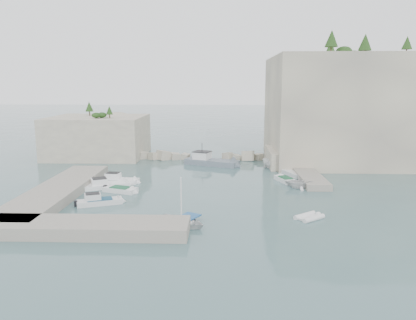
{
  "coord_description": "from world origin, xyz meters",
  "views": [
    {
      "loc": [
        1.77,
        -45.14,
        12.71
      ],
      "look_at": [
        0.0,
        6.0,
        3.0
      ],
      "focal_mm": 35.0,
      "sensor_mm": 36.0,
      "label": 1
    }
  ],
  "objects_px": {
    "motorboat_d": "(100,204)",
    "rowboat": "(181,225)",
    "motorboat_b": "(107,188)",
    "motorboat_a": "(119,183)",
    "tender_east_d": "(277,169)",
    "inflatable_dinghy": "(309,219)",
    "tender_east_a": "(299,188)",
    "tender_east_c": "(293,175)",
    "motorboat_c": "(120,192)",
    "tender_east_b": "(285,182)",
    "work_boat": "(212,165)"
  },
  "relations": [
    {
      "from": "motorboat_b",
      "to": "tender_east_c",
      "type": "distance_m",
      "value": 25.45
    },
    {
      "from": "inflatable_dinghy",
      "to": "tender_east_d",
      "type": "xyz_separation_m",
      "value": [
        -0.1,
        22.79,
        0.0
      ]
    },
    {
      "from": "tender_east_d",
      "to": "work_boat",
      "type": "distance_m",
      "value": 10.24
    },
    {
      "from": "motorboat_d",
      "to": "tender_east_c",
      "type": "xyz_separation_m",
      "value": [
        22.99,
        14.72,
        0.0
      ]
    },
    {
      "from": "tender_east_b",
      "to": "work_boat",
      "type": "bearing_deg",
      "value": 22.55
    },
    {
      "from": "motorboat_b",
      "to": "motorboat_a",
      "type": "relative_size",
      "value": 1.08
    },
    {
      "from": "motorboat_a",
      "to": "tender_east_a",
      "type": "distance_m",
      "value": 23.02
    },
    {
      "from": "work_boat",
      "to": "tender_east_b",
      "type": "bearing_deg",
      "value": -24.88
    },
    {
      "from": "motorboat_c",
      "to": "tender_east_a",
      "type": "relative_size",
      "value": 1.27
    },
    {
      "from": "work_boat",
      "to": "tender_east_c",
      "type": "bearing_deg",
      "value": -8.3
    },
    {
      "from": "motorboat_a",
      "to": "tender_east_d",
      "type": "relative_size",
      "value": 1.21
    },
    {
      "from": "tender_east_d",
      "to": "work_boat",
      "type": "xyz_separation_m",
      "value": [
        -9.85,
        2.79,
        0.0
      ]
    },
    {
      "from": "tender_east_b",
      "to": "tender_east_a",
      "type": "bearing_deg",
      "value": -177.96
    },
    {
      "from": "motorboat_b",
      "to": "inflatable_dinghy",
      "type": "distance_m",
      "value": 25.11
    },
    {
      "from": "motorboat_d",
      "to": "rowboat",
      "type": "xyz_separation_m",
      "value": [
        9.33,
        -6.1,
        0.0
      ]
    },
    {
      "from": "motorboat_b",
      "to": "motorboat_d",
      "type": "distance_m",
      "value": 7.13
    },
    {
      "from": "tender_east_b",
      "to": "work_boat",
      "type": "distance_m",
      "value": 14.66
    },
    {
      "from": "motorboat_b",
      "to": "tender_east_a",
      "type": "height_order",
      "value": "tender_east_a"
    },
    {
      "from": "motorboat_d",
      "to": "motorboat_c",
      "type": "height_order",
      "value": "motorboat_d"
    },
    {
      "from": "motorboat_b",
      "to": "tender_east_b",
      "type": "height_order",
      "value": "motorboat_b"
    },
    {
      "from": "motorboat_a",
      "to": "inflatable_dinghy",
      "type": "distance_m",
      "value": 25.62
    },
    {
      "from": "motorboat_c",
      "to": "work_boat",
      "type": "distance_m",
      "value": 19.61
    },
    {
      "from": "tender_east_c",
      "to": "work_boat",
      "type": "height_order",
      "value": "work_boat"
    },
    {
      "from": "tender_east_c",
      "to": "tender_east_d",
      "type": "relative_size",
      "value": 1.13
    },
    {
      "from": "motorboat_d",
      "to": "rowboat",
      "type": "relative_size",
      "value": 1.08
    },
    {
      "from": "motorboat_c",
      "to": "tender_east_b",
      "type": "xyz_separation_m",
      "value": [
        20.35,
        5.8,
        0.0
      ]
    },
    {
      "from": "inflatable_dinghy",
      "to": "tender_east_d",
      "type": "bearing_deg",
      "value": 52.73
    },
    {
      "from": "motorboat_d",
      "to": "rowboat",
      "type": "bearing_deg",
      "value": -54.73
    },
    {
      "from": "tender_east_d",
      "to": "motorboat_b",
      "type": "bearing_deg",
      "value": 146.46
    },
    {
      "from": "motorboat_b",
      "to": "tender_east_a",
      "type": "relative_size",
      "value": 1.74
    },
    {
      "from": "tender_east_a",
      "to": "tender_east_d",
      "type": "distance_m",
      "value": 11.17
    },
    {
      "from": "motorboat_a",
      "to": "tender_east_d",
      "type": "distance_m",
      "value": 23.51
    },
    {
      "from": "motorboat_c",
      "to": "inflatable_dinghy",
      "type": "bearing_deg",
      "value": -4.91
    },
    {
      "from": "rowboat",
      "to": "motorboat_d",
      "type": "bearing_deg",
      "value": 87.04
    },
    {
      "from": "motorboat_d",
      "to": "tender_east_c",
      "type": "height_order",
      "value": "motorboat_d"
    },
    {
      "from": "motorboat_d",
      "to": "tender_east_a",
      "type": "distance_m",
      "value": 23.85
    },
    {
      "from": "motorboat_d",
      "to": "motorboat_c",
      "type": "xyz_separation_m",
      "value": [
        0.94,
        5.06,
        0.0
      ]
    },
    {
      "from": "motorboat_b",
      "to": "rowboat",
      "type": "height_order",
      "value": "motorboat_b"
    },
    {
      "from": "motorboat_c",
      "to": "inflatable_dinghy",
      "type": "relative_size",
      "value": 1.52
    },
    {
      "from": "rowboat",
      "to": "tender_east_d",
      "type": "relative_size",
      "value": 1.03
    },
    {
      "from": "inflatable_dinghy",
      "to": "tender_east_a",
      "type": "distance_m",
      "value": 11.76
    },
    {
      "from": "inflatable_dinghy",
      "to": "work_boat",
      "type": "xyz_separation_m",
      "value": [
        -9.95,
        25.58,
        0.0
      ]
    },
    {
      "from": "motorboat_d",
      "to": "tender_east_c",
      "type": "relative_size",
      "value": 0.99
    },
    {
      "from": "motorboat_b",
      "to": "tender_east_d",
      "type": "height_order",
      "value": "tender_east_d"
    },
    {
      "from": "motorboat_d",
      "to": "inflatable_dinghy",
      "type": "xyz_separation_m",
      "value": [
        21.33,
        -3.92,
        0.0
      ]
    },
    {
      "from": "motorboat_b",
      "to": "motorboat_c",
      "type": "height_order",
      "value": "motorboat_b"
    },
    {
      "from": "rowboat",
      "to": "inflatable_dinghy",
      "type": "distance_m",
      "value": 12.2
    },
    {
      "from": "motorboat_a",
      "to": "rowboat",
      "type": "bearing_deg",
      "value": -50.79
    },
    {
      "from": "motorboat_c",
      "to": "rowboat",
      "type": "relative_size",
      "value": 0.93
    },
    {
      "from": "tender_east_c",
      "to": "motorboat_c",
      "type": "bearing_deg",
      "value": 91.33
    }
  ]
}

